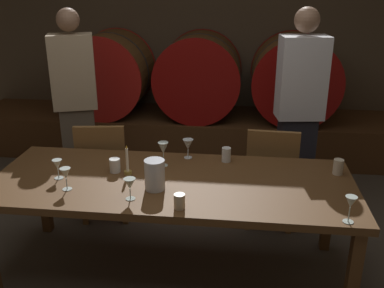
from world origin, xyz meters
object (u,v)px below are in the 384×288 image
wine_glass_center_left (130,184)px  wine_barrel_center (199,76)px  cup_center_right (226,155)px  chair_right (271,172)px  dining_table (172,188)px  guest_left (76,105)px  chair_left (104,167)px  candle_center (128,166)px  pitcher (155,175)px  wine_glass_far_right (351,203)px  wine_glass_left (66,174)px  wine_barrel_left (109,73)px  cup_center_left (179,201)px  cup_far_right (338,167)px  wine_barrel_right (294,78)px  wine_glass_far_left (57,165)px  wine_glass_center_right (163,149)px  guest_right (299,113)px  wine_glass_right (188,145)px  cup_far_left (115,165)px

wine_glass_center_left → wine_barrel_center: bearing=86.6°
cup_center_right → chair_right: bearing=45.1°
dining_table → guest_left: size_ratio=1.38×
chair_left → dining_table: bearing=127.9°
candle_center → pitcher: bearing=-40.3°
chair_left → wine_glass_far_right: 2.07m
chair_right → wine_glass_left: 1.66m
wine_barrel_left → cup_center_right: bearing=-53.4°
cup_center_right → cup_center_left: bearing=-108.3°
cup_center_left → cup_center_right: bearing=71.7°
candle_center → cup_far_right: (1.42, 0.17, -0.01)m
wine_barrel_right → candle_center: (-1.31, -2.25, -0.14)m
wine_glass_far_left → wine_glass_center_right: size_ratio=0.76×
wine_glass_far_right → cup_far_right: 0.64m
wine_barrel_center → wine_glass_left: size_ratio=6.45×
chair_left → guest_right: bearing=-175.2°
chair_right → wine_glass_far_right: bearing=110.0°
wine_glass_right → cup_far_right: 1.06m
wine_barrel_center → guest_right: (0.97, -1.26, -0.02)m
dining_table → cup_far_right: (1.11, 0.22, 0.12)m
guest_left → wine_glass_far_right: (2.10, -1.52, -0.05)m
dining_table → pitcher: (-0.08, -0.14, 0.16)m
wine_barrel_center → wine_glass_center_right: (-0.04, -2.07, -0.07)m
guest_left → cup_far_left: bearing=103.7°
wine_barrel_right → wine_glass_left: 3.00m
wine_glass_right → cup_far_right: (1.05, -0.16, -0.05)m
wine_glass_center_left → cup_center_left: (0.31, -0.08, -0.05)m
cup_far_left → wine_glass_center_left: bearing=-61.7°
wine_glass_center_right → wine_glass_right: 0.23m
wine_barrel_right → cup_far_right: (0.11, -2.08, -0.15)m
wine_glass_left → wine_glass_center_left: 0.44m
guest_right → wine_glass_far_left: (-1.67, -1.10, -0.09)m
guest_right → wine_glass_right: (-0.86, -0.65, -0.08)m
wine_glass_left → dining_table: bearing=18.7°
chair_right → wine_glass_center_right: size_ratio=4.98×
chair_right → guest_left: (-1.75, 0.40, 0.40)m
wine_barrel_left → wine_glass_right: bearing=-58.7°
wine_glass_right → wine_barrel_center: bearing=93.4°
guest_left → cup_far_right: bearing=139.2°
cup_far_left → cup_far_right: (1.52, 0.14, 0.00)m
candle_center → cup_far_left: bearing=162.9°
cup_center_left → chair_right: bearing=61.1°
wine_barrel_left → wine_glass_far_right: bearing=-51.6°
wine_barrel_right → cup_center_left: bearing=-108.6°
wine_glass_right → chair_left: bearing=159.6°
wine_glass_left → wine_glass_right: size_ratio=1.01×
dining_table → wine_glass_left: size_ratio=16.40×
wine_barrel_left → guest_left: 1.19m
chair_left → cup_center_left: chair_left is taller
guest_right → wine_glass_center_left: guest_right is taller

